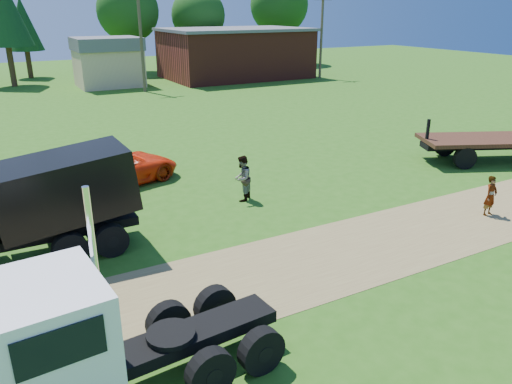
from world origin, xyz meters
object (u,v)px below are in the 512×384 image
flatbed_trailer (507,143)px  spectator_a (491,196)px  black_dump_truck (16,206)px  white_semi_tractor (56,354)px  orange_pickup (120,168)px

flatbed_trailer → spectator_a: 8.18m
black_dump_truck → flatbed_trailer: 22.74m
white_semi_tractor → spectator_a: bearing=5.0°
black_dump_truck → orange_pickup: size_ratio=1.46×
black_dump_truck → spectator_a: (15.79, -4.56, -1.07)m
spectator_a → black_dump_truck: bearing=158.2°
white_semi_tractor → orange_pickup: bearing=66.3°
orange_pickup → spectator_a: (11.30, -10.31, 0.04)m
white_semi_tractor → spectator_a: white_semi_tractor is taller
orange_pickup → flatbed_trailer: bearing=-125.8°
white_semi_tractor → flatbed_trailer: bearing=12.5°
orange_pickup → black_dump_truck: bearing=124.4°
black_dump_truck → spectator_a: 16.47m
black_dump_truck → orange_pickup: (4.49, 5.75, -1.11)m
white_semi_tractor → spectator_a: 16.00m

